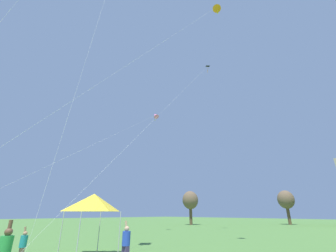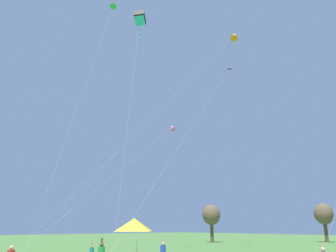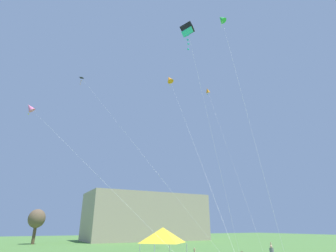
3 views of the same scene
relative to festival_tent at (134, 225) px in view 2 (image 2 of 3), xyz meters
name	(u,v)px [view 2 (image 2 of 3)]	position (x,y,z in m)	size (l,w,h in m)	color
tree_far_left	(211,215)	(-20.11, 32.43, 1.91)	(3.40, 3.40, 6.87)	brown
tree_far_right	(324,214)	(-5.96, 48.52, 2.07)	(3.52, 3.52, 7.10)	brown
festival_tent	(134,225)	(0.00, 0.00, 0.00)	(2.73, 2.73, 3.49)	#B7B7BC
kite_orange_diamond_0	(234,36)	(5.09, 8.27, 18.68)	(6.64, 18.78, 22.33)	silver
kite_pink_diamond_1	(172,128)	(-10.32, 13.58, 13.35)	(9.71, 24.00, 17.03)	silver
kite_black_delta_2	(228,71)	(-4.24, 19.38, 21.94)	(7.92, 25.40, 25.63)	silver
kite_green_diamond_4	(114,6)	(3.00, -4.84, 16.96)	(1.85, 5.01, 20.45)	silver
kite_black_box_5	(140,18)	(1.79, -1.35, 18.04)	(2.58, 3.73, 21.63)	silver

